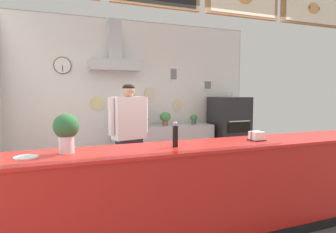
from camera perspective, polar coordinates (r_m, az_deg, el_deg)
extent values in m
plane|color=#514C47|center=(3.74, 5.83, -19.62)|extent=(6.48, 6.48, 0.00)
cube|color=#9E9E99|center=(5.94, -6.24, 4.15)|extent=(4.94, 0.12, 2.97)
cube|color=white|center=(5.88, -6.08, 4.14)|extent=(4.90, 0.01, 2.93)
cylinder|color=black|center=(5.67, -20.15, 9.46)|extent=(0.31, 0.02, 0.31)
cylinder|color=white|center=(5.65, -20.15, 9.47)|extent=(0.29, 0.01, 0.29)
cube|color=black|center=(5.64, -20.14, 8.94)|extent=(0.01, 0.01, 0.11)
cylinder|color=beige|center=(5.70, -13.81, 2.57)|extent=(0.27, 0.02, 0.27)
cylinder|color=beige|center=(5.79, -8.92, 2.44)|extent=(0.28, 0.02, 0.28)
cylinder|color=beige|center=(5.93, -3.66, 4.64)|extent=(0.23, 0.02, 0.23)
cylinder|color=beige|center=(6.16, 1.90, 2.24)|extent=(0.25, 0.02, 0.25)
cube|color=white|center=(6.13, 1.09, 8.41)|extent=(0.18, 0.02, 0.31)
cube|color=slate|center=(6.12, 1.13, 8.42)|extent=(0.13, 0.01, 0.22)
cube|color=white|center=(6.49, 7.83, 6.20)|extent=(0.22, 0.02, 0.22)
cube|color=slate|center=(6.48, 7.87, 6.20)|extent=(0.16, 0.01, 0.16)
cube|color=#B7BABF|center=(5.60, -10.35, 9.94)|extent=(0.97, 0.39, 0.20)
cube|color=#B7BABF|center=(5.74, -10.58, 14.66)|extent=(0.24, 0.24, 0.76)
cube|color=#9E754C|center=(3.80, 14.62, 21.42)|extent=(1.00, 0.05, 0.40)
cube|color=olive|center=(4.51, 26.49, 18.38)|extent=(1.00, 0.05, 0.40)
cube|color=#F2E5C6|center=(4.49, 26.77, 18.43)|extent=(0.90, 0.01, 0.35)
ellipsoid|color=tan|center=(4.48, 26.90, 18.58)|extent=(0.20, 0.04, 0.14)
cube|color=#B74233|center=(4.48, 26.98, 18.59)|extent=(0.19, 0.01, 0.04)
cube|color=red|center=(3.22, 9.52, -14.42)|extent=(4.18, 0.63, 0.98)
cube|color=red|center=(3.09, 9.65, -5.54)|extent=(4.27, 0.66, 0.03)
cube|color=#B7BABF|center=(5.80, -0.84, -6.17)|extent=(2.00, 0.54, 0.90)
cube|color=#929499|center=(5.86, -0.84, -8.92)|extent=(1.90, 0.50, 0.02)
cube|color=#232326|center=(6.31, 11.95, -2.82)|extent=(0.70, 0.70, 1.45)
cube|color=black|center=(6.01, 13.88, -2.12)|extent=(0.52, 0.02, 0.20)
cube|color=silver|center=(5.98, 14.00, -0.90)|extent=(0.49, 0.02, 0.02)
cylinder|color=silver|center=(6.26, 12.07, 4.24)|extent=(0.14, 0.14, 0.10)
cube|color=#232328|center=(4.21, -7.64, -10.42)|extent=(0.38, 0.28, 0.89)
cube|color=white|center=(4.08, -7.76, -0.27)|extent=(0.49, 0.32, 0.60)
cylinder|color=white|center=(4.21, -4.56, 0.32)|extent=(0.08, 0.08, 0.51)
cylinder|color=white|center=(3.96, -11.17, -0.03)|extent=(0.08, 0.08, 0.51)
sphere|color=tan|center=(4.06, -7.82, 5.07)|extent=(0.18, 0.18, 0.18)
ellipsoid|color=black|center=(4.06, -7.82, 5.65)|extent=(0.17, 0.17, 0.10)
cube|color=#B7BABF|center=(5.48, -7.50, 0.34)|extent=(0.44, 0.45, 0.46)
cylinder|color=#4C4C51|center=(5.22, -7.74, -0.14)|extent=(0.06, 0.06, 0.06)
cube|color=black|center=(5.25, -6.76, -2.17)|extent=(0.40, 0.10, 0.04)
sphere|color=black|center=(5.28, -5.46, 1.19)|extent=(0.04, 0.04, 0.04)
cylinder|color=#9E563D|center=(5.61, -4.60, -1.52)|extent=(0.10, 0.10, 0.08)
ellipsoid|color=#387A3D|center=(5.60, -4.61, -0.63)|extent=(0.14, 0.14, 0.13)
cylinder|color=#9E563D|center=(5.74, -0.56, -1.28)|extent=(0.11, 0.11, 0.09)
ellipsoid|color=#47894C|center=(5.73, -0.56, -0.05)|extent=(0.22, 0.22, 0.20)
cylinder|color=#4C4C51|center=(5.99, 5.09, -1.13)|extent=(0.10, 0.10, 0.08)
ellipsoid|color=#387A3D|center=(5.98, 5.10, -0.23)|extent=(0.16, 0.16, 0.14)
cylinder|color=white|center=(2.64, -26.27, -7.24)|extent=(0.19, 0.19, 0.01)
cylinder|color=black|center=(2.83, 1.45, -3.97)|extent=(0.05, 0.05, 0.21)
sphere|color=gray|center=(2.82, 1.46, -1.50)|extent=(0.05, 0.05, 0.05)
cube|color=#262628|center=(3.39, 17.13, -4.44)|extent=(0.15, 0.15, 0.01)
cylinder|color=#262628|center=(3.33, 16.11, -3.65)|extent=(0.01, 0.01, 0.11)
cylinder|color=#262628|center=(3.43, 18.16, -3.47)|extent=(0.01, 0.01, 0.11)
cube|color=white|center=(3.38, 17.15, -3.66)|extent=(0.13, 0.13, 0.10)
cylinder|color=silver|center=(2.70, -19.43, -5.16)|extent=(0.13, 0.13, 0.16)
cylinder|color=gray|center=(2.71, -19.40, -6.24)|extent=(0.12, 0.12, 0.05)
ellipsoid|color=#2D6638|center=(2.68, -19.52, -1.81)|extent=(0.22, 0.22, 0.22)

